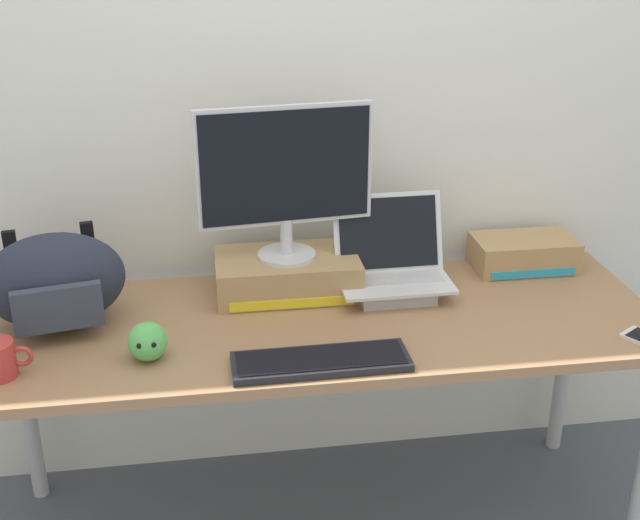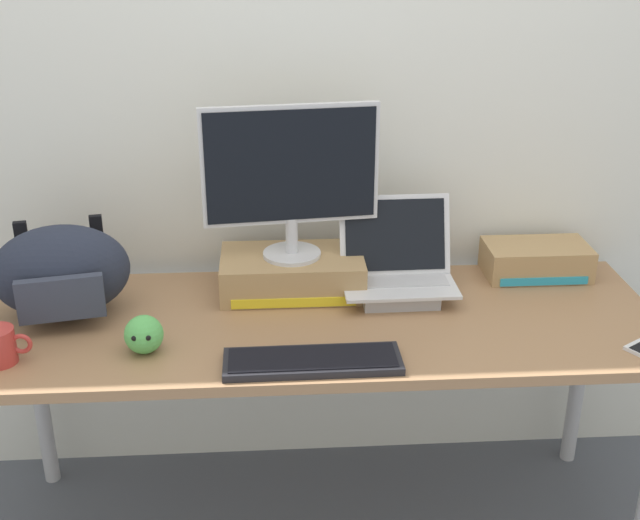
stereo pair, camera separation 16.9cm
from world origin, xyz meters
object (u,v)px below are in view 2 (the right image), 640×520
plush_toy (144,334)px  toner_box_yellow (292,273)px  desktop_monitor (291,175)px  external_keyboard (313,361)px  open_laptop (397,277)px  toner_box_cyan (536,260)px  messenger_backpack (61,272)px

plush_toy → toner_box_yellow: bearing=41.2°
desktop_monitor → external_keyboard: (0.04, -0.44, -0.35)m
toner_box_yellow → open_laptop: bearing=-9.3°
external_keyboard → toner_box_cyan: bearing=34.1°
messenger_backpack → external_keyboard: bearing=-35.9°
messenger_backpack → desktop_monitor: bearing=-0.2°
open_laptop → toner_box_cyan: 0.47m
desktop_monitor → plush_toy: size_ratio=5.01×
open_laptop → messenger_backpack: 0.96m
messenger_backpack → plush_toy: 0.35m
messenger_backpack → open_laptop: bearing=-6.5°
desktop_monitor → plush_toy: (-0.40, -0.34, -0.31)m
plush_toy → toner_box_cyan: (1.16, 0.41, -0.00)m
external_keyboard → plush_toy: size_ratio=4.45×
desktop_monitor → toner_box_yellow: bearing=92.3°
desktop_monitor → plush_toy: bearing=-145.1°
toner_box_yellow → desktop_monitor: bearing=-81.6°
toner_box_yellow → desktop_monitor: 0.31m
external_keyboard → desktop_monitor: bearing=94.0°
messenger_backpack → toner_box_cyan: size_ratio=1.28×
external_keyboard → toner_box_cyan: 0.89m
toner_box_yellow → plush_toy: toner_box_yellow is taller
open_laptop → toner_box_cyan: open_laptop is taller
toner_box_yellow → external_keyboard: 0.45m
toner_box_yellow → toner_box_cyan: (0.77, 0.07, -0.01)m
toner_box_cyan → open_laptop: bearing=-165.8°
external_keyboard → plush_toy: (-0.43, 0.10, 0.04)m
messenger_backpack → plush_toy: bearing=-52.7°
messenger_backpack → toner_box_cyan: messenger_backpack is taller
plush_toy → toner_box_cyan: bearing=19.5°
toner_box_yellow → open_laptop: 0.31m
toner_box_yellow → external_keyboard: toner_box_yellow is taller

